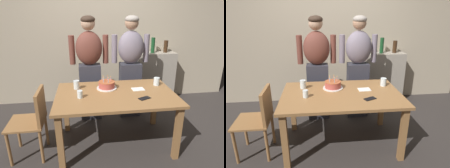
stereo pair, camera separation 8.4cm
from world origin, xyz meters
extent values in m
plane|color=#332D2B|center=(0.00, 0.00, 0.00)|extent=(10.00, 10.00, 0.00)
cube|color=tan|center=(0.00, 1.55, 1.30)|extent=(5.20, 0.10, 2.60)
cube|color=olive|center=(0.00, 0.00, 0.72)|extent=(1.50, 0.96, 0.03)
cube|color=olive|center=(-0.68, -0.41, 0.35)|extent=(0.07, 0.07, 0.70)
cube|color=olive|center=(0.68, -0.41, 0.35)|extent=(0.07, 0.07, 0.70)
cube|color=olive|center=(-0.68, 0.41, 0.35)|extent=(0.07, 0.07, 0.70)
cube|color=olive|center=(0.68, 0.41, 0.35)|extent=(0.07, 0.07, 0.70)
cylinder|color=white|center=(-0.09, 0.19, 0.75)|extent=(0.27, 0.27, 0.01)
cylinder|color=#B24C42|center=(-0.09, 0.19, 0.79)|extent=(0.21, 0.21, 0.08)
cylinder|color=#B75B33|center=(-0.09, 0.19, 0.83)|extent=(0.22, 0.22, 0.01)
cylinder|color=pink|center=(-0.14, 0.22, 0.87)|extent=(0.01, 0.01, 0.06)
sphere|color=#F9C64C|center=(-0.14, 0.22, 0.91)|extent=(0.01, 0.01, 0.01)
cylinder|color=#93B7DB|center=(-0.14, 0.15, 0.87)|extent=(0.01, 0.01, 0.06)
sphere|color=#F9C64C|center=(-0.14, 0.15, 0.91)|extent=(0.01, 0.01, 0.01)
cylinder|color=#93B7DB|center=(-0.08, 0.14, 0.87)|extent=(0.01, 0.01, 0.06)
sphere|color=#F9C64C|center=(-0.08, 0.14, 0.91)|extent=(0.01, 0.01, 0.01)
cylinder|color=pink|center=(-0.04, 0.19, 0.87)|extent=(0.01, 0.01, 0.06)
sphere|color=#F9C64C|center=(-0.04, 0.19, 0.91)|extent=(0.01, 0.01, 0.01)
cylinder|color=pink|center=(-0.08, 0.24, 0.87)|extent=(0.01, 0.01, 0.06)
sphere|color=#F9C64C|center=(-0.08, 0.24, 0.91)|extent=(0.01, 0.01, 0.01)
cylinder|color=silver|center=(-0.45, -0.08, 0.79)|extent=(0.07, 0.07, 0.09)
cylinder|color=silver|center=(0.61, 0.21, 0.79)|extent=(0.08, 0.08, 0.11)
cylinder|color=silver|center=(-0.49, 0.23, 0.80)|extent=(0.08, 0.08, 0.12)
cube|color=black|center=(0.31, -0.21, 0.74)|extent=(0.16, 0.12, 0.01)
cube|color=white|center=(0.31, 0.09, 0.74)|extent=(0.17, 0.13, 0.01)
cube|color=#33333D|center=(-0.30, 0.78, 0.46)|extent=(0.34, 0.23, 0.92)
ellipsoid|color=brown|center=(-0.30, 0.78, 1.18)|extent=(0.41, 0.27, 0.52)
sphere|color=tan|center=(-0.30, 0.78, 1.55)|extent=(0.21, 0.21, 0.21)
ellipsoid|color=#38281E|center=(-0.30, 0.76, 1.60)|extent=(0.21, 0.21, 0.12)
cylinder|color=brown|center=(-0.04, 0.81, 1.15)|extent=(0.09, 0.09, 0.44)
cylinder|color=brown|center=(-0.56, 0.81, 1.15)|extent=(0.09, 0.09, 0.44)
cube|color=#33333D|center=(0.36, 0.78, 0.46)|extent=(0.34, 0.23, 0.92)
ellipsoid|color=slate|center=(0.36, 0.78, 1.18)|extent=(0.41, 0.27, 0.52)
sphere|color=tan|center=(0.36, 0.78, 1.55)|extent=(0.21, 0.21, 0.21)
ellipsoid|color=gray|center=(0.36, 0.76, 1.60)|extent=(0.21, 0.21, 0.12)
cylinder|color=slate|center=(0.62, 0.81, 1.15)|extent=(0.09, 0.09, 0.44)
cylinder|color=slate|center=(0.10, 0.81, 1.15)|extent=(0.09, 0.09, 0.44)
cube|color=olive|center=(-1.10, -0.09, 0.46)|extent=(0.42, 0.42, 0.02)
cube|color=olive|center=(-0.91, -0.09, 0.67)|extent=(0.04, 0.40, 0.40)
cylinder|color=olive|center=(-1.28, 0.09, 0.23)|extent=(0.04, 0.04, 0.45)
cylinder|color=olive|center=(-1.28, -0.27, 0.23)|extent=(0.04, 0.04, 0.45)
cylinder|color=olive|center=(-0.92, 0.09, 0.23)|extent=(0.04, 0.04, 0.45)
cylinder|color=olive|center=(-0.92, -0.27, 0.23)|extent=(0.04, 0.04, 0.45)
cube|color=#9E9384|center=(0.92, 1.33, 0.48)|extent=(0.90, 0.30, 0.97)
cylinder|color=#194723|center=(0.66, 1.33, 1.10)|extent=(0.08, 0.08, 0.27)
cylinder|color=#194723|center=(0.92, 1.33, 1.11)|extent=(0.07, 0.07, 0.29)
cylinder|color=#382314|center=(1.17, 1.33, 1.08)|extent=(0.08, 0.08, 0.23)
camera|label=1|loc=(-0.37, -2.31, 1.73)|focal=32.17mm
camera|label=2|loc=(-0.29, -2.32, 1.73)|focal=32.17mm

